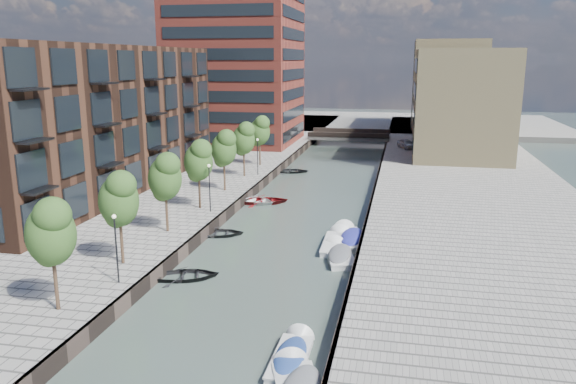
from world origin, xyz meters
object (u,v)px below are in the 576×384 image
(tree_4, at_px, (224,147))
(motorboat_2, at_px, (337,243))
(sloop_2, at_px, (264,203))
(sloop_3, at_px, (254,203))
(bridge, at_px, (350,136))
(tree_3, at_px, (198,159))
(tree_2, at_px, (165,176))
(tree_6, at_px, (260,130))
(car, at_px, (407,144))
(sloop_1, at_px, (219,235))
(sloop_0, at_px, (187,278))
(tree_1, at_px, (119,198))
(tree_5, at_px, (244,138))
(motorboat_3, at_px, (351,238))
(tree_0, at_px, (50,230))
(motorboat_4, at_px, (339,254))
(sloop_4, at_px, (292,172))
(motorboat_0, at_px, (292,355))

(tree_4, relative_size, motorboat_2, 1.09)
(sloop_2, xyz_separation_m, sloop_3, (-1.10, -0.02, 0.00))
(bridge, height_order, tree_3, tree_3)
(tree_2, bearing_deg, tree_6, 90.00)
(car, bearing_deg, sloop_2, -136.69)
(sloop_1, bearing_deg, sloop_0, 172.87)
(tree_1, bearing_deg, sloop_1, 72.23)
(bridge, height_order, tree_2, tree_2)
(tree_5, relative_size, motorboat_3, 1.02)
(tree_0, distance_m, motorboat_4, 19.60)
(bridge, distance_m, motorboat_3, 50.75)
(sloop_3, relative_size, motorboat_4, 0.89)
(tree_6, relative_size, car, 1.48)
(tree_0, distance_m, tree_4, 28.00)
(tree_6, bearing_deg, tree_1, -90.00)
(tree_2, relative_size, motorboat_4, 1.12)
(sloop_4, bearing_deg, motorboat_0, -178.05)
(tree_5, bearing_deg, tree_6, 90.00)
(sloop_2, height_order, motorboat_2, motorboat_2)
(motorboat_3, xyz_separation_m, motorboat_4, (-0.46, -3.89, -0.02))
(motorboat_0, bearing_deg, tree_0, 176.84)
(sloop_3, xyz_separation_m, motorboat_0, (9.51, -28.13, 0.18))
(tree_1, distance_m, sloop_0, 6.69)
(tree_0, height_order, sloop_3, tree_0)
(motorboat_4, distance_m, car, 45.68)
(tree_0, relative_size, motorboat_2, 1.09)
(motorboat_3, bearing_deg, sloop_1, -175.61)
(tree_1, xyz_separation_m, motorboat_3, (13.59, 10.52, -5.08))
(tree_0, relative_size, tree_4, 1.00)
(tree_6, distance_m, motorboat_3, 28.46)
(sloop_2, bearing_deg, tree_1, 151.30)
(bridge, xyz_separation_m, car, (9.19, -8.95, 0.29))
(motorboat_2, bearing_deg, tree_0, -127.71)
(sloop_1, distance_m, sloop_4, 26.27)
(tree_6, xyz_separation_m, sloop_3, (3.10, -14.56, -5.31))
(tree_1, xyz_separation_m, tree_3, (0.00, 14.00, 0.00))
(motorboat_4, bearing_deg, motorboat_2, 99.38)
(tree_0, distance_m, motorboat_3, 22.75)
(sloop_3, bearing_deg, sloop_4, 19.60)
(sloop_3, height_order, car, car)
(sloop_4, bearing_deg, tree_1, 164.51)
(sloop_2, height_order, motorboat_0, motorboat_0)
(sloop_1, height_order, sloop_2, sloop_2)
(bridge, height_order, sloop_1, bridge)
(tree_6, bearing_deg, motorboat_4, -65.16)
(sloop_2, relative_size, sloop_4, 1.13)
(tree_2, xyz_separation_m, sloop_0, (4.01, -6.34, -5.31))
(sloop_1, height_order, car, car)
(motorboat_4, bearing_deg, tree_4, 132.41)
(tree_6, xyz_separation_m, motorboat_3, (13.59, -24.48, -5.08))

